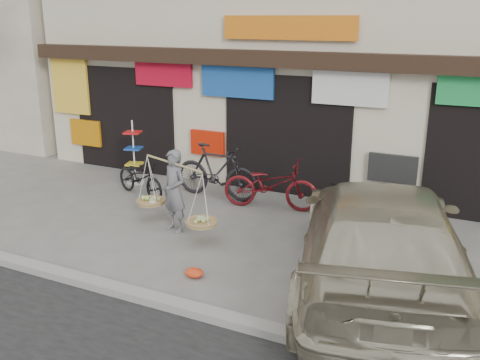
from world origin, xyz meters
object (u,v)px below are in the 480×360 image
at_px(suv, 380,238).
at_px(display_rack, 134,158).
at_px(street_vendor, 174,194).
at_px(bike_2, 271,185).
at_px(bike_1, 216,171).
at_px(bike_0, 140,178).

relative_size(suv, display_rack, 3.88).
distance_m(street_vendor, display_rack, 3.32).
bearing_deg(display_rack, bike_2, -3.24).
bearing_deg(street_vendor, bike_2, 79.55).
height_order(suv, display_rack, suv).
bearing_deg(suv, display_rack, -37.24).
height_order(bike_2, suv, suv).
distance_m(bike_1, bike_2, 1.37).
bearing_deg(bike_2, bike_1, 73.74).
relative_size(bike_0, bike_2, 0.83).
relative_size(bike_0, display_rack, 1.07).
bearing_deg(bike_1, suv, -120.60).
bearing_deg(bike_1, bike_0, 114.72).
bearing_deg(street_vendor, suv, 11.54).
xyz_separation_m(bike_1, display_rack, (-2.32, 0.09, 0.01)).
xyz_separation_m(street_vendor, display_rack, (-2.54, 2.15, -0.10)).
bearing_deg(bike_0, bike_2, -58.93).
bearing_deg(street_vendor, bike_0, 162.82).
relative_size(bike_1, display_rack, 1.31).
relative_size(bike_1, suv, 0.34).
bearing_deg(bike_1, street_vendor, -172.12).
height_order(bike_0, bike_2, bike_2).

